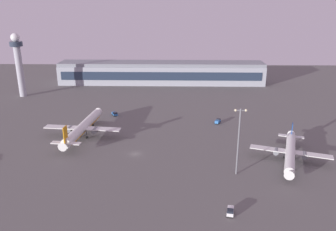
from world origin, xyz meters
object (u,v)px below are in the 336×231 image
object	(u,v)px
cargo_loader	(218,121)
apron_light_west	(239,138)
baggage_tractor	(115,114)
control_tower	(18,61)
airplane_taxiway_distant	(83,127)
maintenance_van	(230,211)
airplane_near_gate	(290,152)

from	to	relation	value
cargo_loader	apron_light_west	size ratio (longest dim) A/B	0.18
baggage_tractor	cargo_loader	bearing A→B (deg)	135.79
control_tower	airplane_taxiway_distant	size ratio (longest dim) A/B	0.88
maintenance_van	apron_light_west	size ratio (longest dim) A/B	0.17
cargo_loader	maintenance_van	distance (m)	80.40
airplane_near_gate	apron_light_west	bearing A→B (deg)	44.66
cargo_loader	maintenance_van	world-z (taller)	same
maintenance_van	apron_light_west	bearing A→B (deg)	-91.40
cargo_loader	apron_light_west	distance (m)	56.46
airplane_near_gate	maintenance_van	bearing A→B (deg)	70.09
airplane_near_gate	airplane_taxiway_distant	size ratio (longest dim) A/B	0.84
baggage_tractor	maintenance_van	distance (m)	104.30
control_tower	maintenance_van	size ratio (longest dim) A/B	9.33
control_tower	maintenance_van	world-z (taller)	control_tower
cargo_loader	airplane_taxiway_distant	bearing A→B (deg)	-138.11
airplane_near_gate	airplane_taxiway_distant	distance (m)	92.90
airplane_taxiway_distant	apron_light_west	distance (m)	75.95
airplane_taxiway_distant	apron_light_west	world-z (taller)	apron_light_west
airplane_near_gate	airplane_taxiway_distant	xyz separation A→B (m)	(-89.76, 23.94, 0.61)
airplane_taxiway_distant	control_tower	bearing A→B (deg)	135.94
control_tower	airplane_near_gate	world-z (taller)	control_tower
airplane_taxiway_distant	baggage_tractor	xyz separation A→B (m)	(9.76, 30.50, -3.38)
airplane_near_gate	airplane_taxiway_distant	bearing A→B (deg)	3.75
cargo_loader	maintenance_van	xyz separation A→B (m)	(-5.56, -80.21, 0.00)
airplane_near_gate	maintenance_van	xyz separation A→B (m)	(-29.29, -36.70, -2.78)
airplane_near_gate	maintenance_van	distance (m)	47.03
airplane_taxiway_distant	cargo_loader	bearing A→B (deg)	22.32
baggage_tractor	cargo_loader	size ratio (longest dim) A/B	0.99
airplane_taxiway_distant	apron_light_west	xyz separation A→B (m)	(66.51, -35.27, 10.06)
airplane_near_gate	cargo_loader	distance (m)	49.64
maintenance_van	control_tower	bearing A→B (deg)	-35.56
control_tower	cargo_loader	distance (m)	136.84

